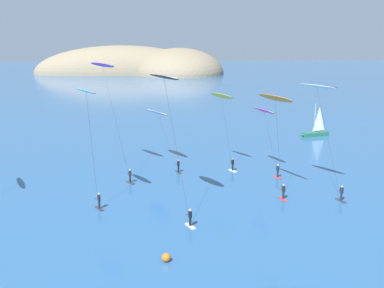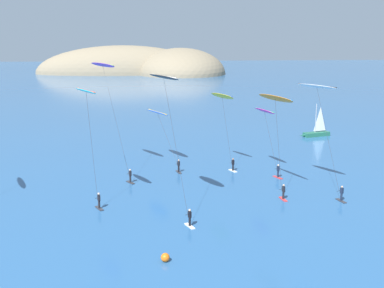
% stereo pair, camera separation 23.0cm
% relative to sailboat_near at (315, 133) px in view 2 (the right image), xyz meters
% --- Properties ---
extents(headland_island, '(85.08, 49.68, 25.05)m').
position_rel_sailboat_near_xyz_m(headland_island, '(-28.05, 141.29, -0.64)').
color(headland_island, '#84755B').
rests_on(headland_island, ground).
extents(sailboat_near, '(5.93, 2.71, 5.70)m').
position_rel_sailboat_near_xyz_m(sailboat_near, '(0.00, 0.00, 0.00)').
color(sailboat_near, '#23664C').
rests_on(sailboat_near, ground).
extents(kitesurfer_purple, '(5.81, 8.61, 14.05)m').
position_rel_sailboat_near_xyz_m(kitesurfer_purple, '(-34.17, -19.43, 12.04)').
color(kitesurfer_purple, '#2D2D33').
rests_on(kitesurfer_purple, ground).
extents(kitesurfer_magenta, '(2.85, 6.46, 8.22)m').
position_rel_sailboat_near_xyz_m(kitesurfer_magenta, '(-14.10, -20.72, 6.45)').
color(kitesurfer_magenta, red).
rests_on(kitesurfer_magenta, ground).
extents(kitesurfer_yellow, '(3.32, 5.32, 9.99)m').
position_rel_sailboat_near_xyz_m(kitesurfer_yellow, '(-19.22, -18.24, 8.07)').
color(kitesurfer_yellow, silver).
rests_on(kitesurfer_yellow, ground).
extents(kitesurfer_cyan, '(3.24, 4.87, 12.11)m').
position_rel_sailboat_near_xyz_m(kitesurfer_cyan, '(-35.03, -31.04, 10.00)').
color(kitesurfer_cyan, '#2D2D33').
rests_on(kitesurfer_cyan, ground).
extents(kitesurfer_white, '(4.32, 7.08, 12.16)m').
position_rel_sailboat_near_xyz_m(kitesurfer_white, '(-10.58, -29.50, 10.24)').
color(kitesurfer_white, '#2D2D33').
rests_on(kitesurfer_white, ground).
extents(kitesurfer_orange, '(3.11, 5.81, 11.15)m').
position_rel_sailboat_near_xyz_m(kitesurfer_orange, '(-15.39, -29.93, 9.19)').
color(kitesurfer_orange, red).
rests_on(kitesurfer_orange, ground).
extents(kitesurfer_black, '(4.39, 7.69, 13.73)m').
position_rel_sailboat_near_xyz_m(kitesurfer_black, '(-27.30, -34.20, 11.83)').
color(kitesurfer_black, silver).
rests_on(kitesurfer_black, ground).
extents(kitesurfer_blue, '(4.73, 8.76, 7.33)m').
position_rel_sailboat_near_xyz_m(kitesurfer_blue, '(-27.51, -15.43, 5.90)').
color(kitesurfer_blue, '#2D2D33').
rests_on(kitesurfer_blue, ground).
extents(marker_buoy, '(0.70, 0.70, 0.70)m').
position_rel_sailboat_near_xyz_m(marker_buoy, '(-27.91, -44.99, -0.29)').
color(marker_buoy, orange).
rests_on(marker_buoy, ground).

